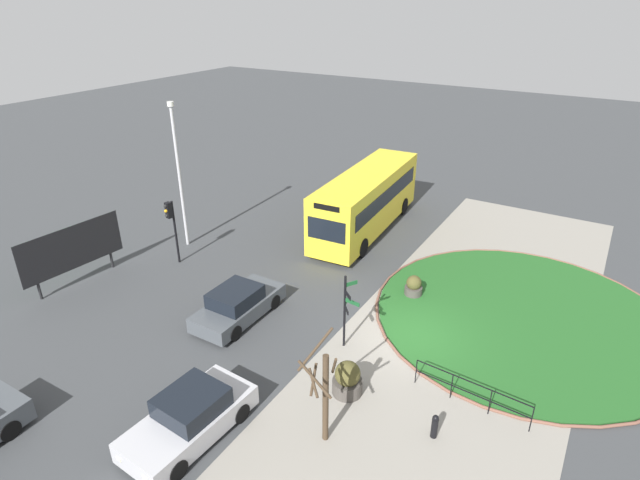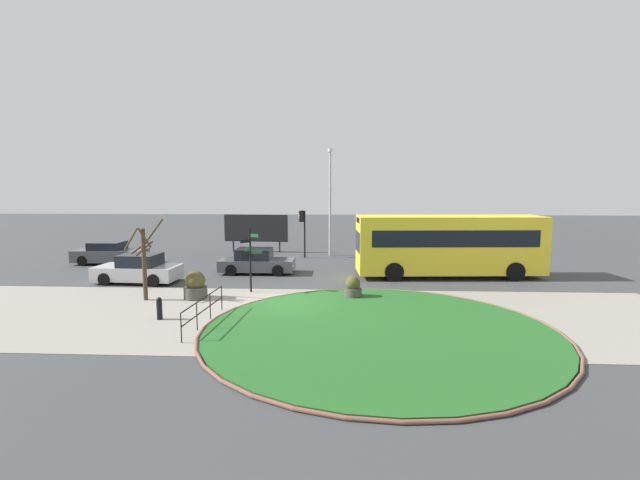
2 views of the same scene
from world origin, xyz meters
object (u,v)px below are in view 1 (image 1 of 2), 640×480
(traffic_light_near, at_px, (171,219))
(bus_yellow, at_px, (366,200))
(bollard_foreground, at_px, (435,426))
(planter_near_signpost, at_px, (347,380))
(billboard_left, at_px, (72,248))
(car_near_lane, at_px, (238,304))
(car_trailing, at_px, (190,417))
(planter_kerbside, at_px, (414,287))
(street_tree_bare, at_px, (324,391))
(lamppost_tall, at_px, (179,172))
(signpost_directional, at_px, (346,307))

(traffic_light_near, bearing_deg, bus_yellow, 153.20)
(bollard_foreground, xyz_separation_m, bus_yellow, (12.58, 8.63, 1.35))
(planter_near_signpost, bearing_deg, billboard_left, 90.11)
(car_near_lane, xyz_separation_m, car_trailing, (-5.62, -2.77, 0.02))
(car_near_lane, xyz_separation_m, planter_near_signpost, (-1.57, -5.98, -0.09))
(bus_yellow, height_order, car_trailing, bus_yellow)
(planter_kerbside, bearing_deg, car_trailing, 165.73)
(car_trailing, bearing_deg, street_tree_bare, 121.97)
(traffic_light_near, bearing_deg, street_tree_bare, 73.55)
(bus_yellow, xyz_separation_m, lamppost_tall, (-6.68, 7.33, 2.28))
(planter_kerbside, bearing_deg, signpost_directional, 169.78)
(car_trailing, distance_m, planter_kerbside, 11.33)
(lamppost_tall, bearing_deg, planter_kerbside, -83.74)
(planter_near_signpost, distance_m, street_tree_bare, 2.50)
(street_tree_bare, bearing_deg, planter_kerbside, 4.67)
(planter_near_signpost, bearing_deg, bollard_foreground, -95.73)
(car_trailing, relative_size, billboard_left, 0.88)
(bollard_foreground, height_order, traffic_light_near, traffic_light_near)
(car_near_lane, height_order, car_trailing, car_trailing)
(lamppost_tall, height_order, planter_kerbside, lamppost_tall)
(bollard_foreground, relative_size, billboard_left, 0.18)
(car_trailing, xyz_separation_m, planter_kerbside, (10.98, -2.79, -0.22))
(signpost_directional, relative_size, lamppost_tall, 0.41)
(car_near_lane, distance_m, traffic_light_near, 6.37)
(billboard_left, relative_size, planter_near_signpost, 3.88)
(signpost_directional, bearing_deg, bollard_foreground, -119.55)
(traffic_light_near, height_order, street_tree_bare, street_tree_bare)
(bus_yellow, bearing_deg, street_tree_bare, 18.15)
(bollard_foreground, height_order, planter_near_signpost, planter_near_signpost)
(bollard_foreground, xyz_separation_m, billboard_left, (0.29, 17.41, 1.34))
(bollard_foreground, relative_size, car_near_lane, 0.20)
(bollard_foreground, bearing_deg, car_near_lane, 78.31)
(lamppost_tall, xyz_separation_m, billboard_left, (-5.61, 1.45, -2.29))
(signpost_directional, distance_m, car_trailing, 6.63)
(car_trailing, xyz_separation_m, billboard_left, (4.02, 11.04, 1.11))
(car_near_lane, height_order, planter_kerbside, car_near_lane)
(bus_yellow, height_order, planter_near_signpost, bus_yellow)
(signpost_directional, bearing_deg, planter_near_signpost, -149.95)
(signpost_directional, relative_size, planter_kerbside, 3.07)
(lamppost_tall, bearing_deg, bus_yellow, -47.63)
(car_near_lane, distance_m, car_trailing, 6.26)
(traffic_light_near, distance_m, billboard_left, 4.56)
(car_trailing, height_order, traffic_light_near, traffic_light_near)
(bus_yellow, bearing_deg, bollard_foreground, 30.67)
(traffic_light_near, distance_m, lamppost_tall, 2.72)
(car_near_lane, xyz_separation_m, street_tree_bare, (-3.68, -6.30, 1.21))
(bollard_foreground, xyz_separation_m, car_trailing, (-3.72, 6.38, 0.23))
(bus_yellow, distance_m, lamppost_tall, 10.18)
(traffic_light_near, relative_size, billboard_left, 0.67)
(bollard_foreground, relative_size, lamppost_tall, 0.11)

